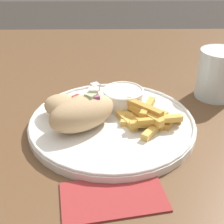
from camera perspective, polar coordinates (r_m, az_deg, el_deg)
name	(u,v)px	position (r m, az deg, el deg)	size (l,w,h in m)	color
table	(120,157)	(0.62, 1.56, -8.19)	(1.31, 1.31, 0.74)	brown
napkin	(113,197)	(0.44, 0.25, -15.23)	(0.16, 0.10, 0.00)	maroon
plate	(112,123)	(0.57, 0.00, -2.09)	(0.31, 0.31, 0.02)	white
pita_sandwich_near	(83,112)	(0.54, -5.38, -0.08)	(0.14, 0.13, 0.07)	tan
pita_sandwich_far	(71,109)	(0.57, -7.45, 0.60)	(0.13, 0.12, 0.06)	tan
fries_pile	(146,118)	(0.56, 6.32, -1.16)	(0.12, 0.11, 0.03)	#E5B251
sauce_ramekin	(123,97)	(0.61, 2.07, 2.80)	(0.08, 0.08, 0.04)	white
water_glass	(218,76)	(0.71, 18.73, 6.21)	(0.09, 0.09, 0.10)	silver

